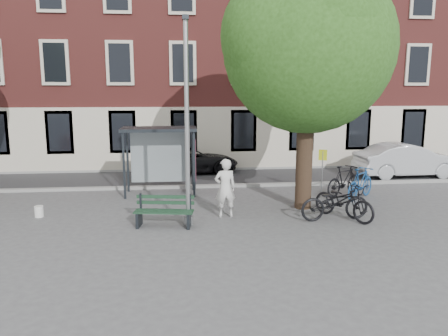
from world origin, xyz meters
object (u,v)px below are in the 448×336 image
Objects in this scene: lamppost at (187,133)px; bike_c at (344,201)px; painter at (225,188)px; bench at (164,213)px; car_dark at (191,160)px; bus_shelter at (170,145)px; bike_d at (344,181)px; bike_b at (360,183)px; notice_sign at (322,163)px; bike_a at (335,202)px; car_silver at (407,160)px.

lamppost is 5.39m from bike_c.
painter is 2.15m from bench.
lamppost reaches higher than car_dark.
bus_shelter reaches higher than bike_d.
lamppost is 2.30m from painter.
painter is 5.43m from bike_d.
bus_shelter is 1.43× the size of bike_b.
notice_sign is at bearing -10.70° from bus_shelter.
lamppost reaches higher than bike_a.
car_dark is at bearing -89.67° from painter.
painter reaches higher than bike_c.
bus_shelter reaches higher than bench.
car_silver is at bearing -87.61° from bike_b.
bike_c is (4.92, 0.08, -2.21)m from lamppost.
bike_b is at bearing 21.16° from lamppost.
painter is at bearing -179.85° from car_dark.
bike_a is (5.19, -4.12, -1.34)m from bus_shelter.
bus_shelter is 0.62× the size of car_dark.
bike_b is 1.58m from notice_sign.
notice_sign is at bearing -155.91° from painter.
painter is 3.48m from bike_a.
bus_shelter is at bearing 46.50° from bike_a.
bench is at bearing 16.35° from painter.
lamppost is 8.67m from car_dark.
bus_shelter is 0.60× the size of car_silver.
painter reaches higher than bike_a.
painter is at bearing 119.39° from car_silver.
bike_a is 0.46× the size of car_silver.
bike_d is (6.07, 3.07, -2.19)m from lamppost.
bike_c is at bearing 0.93° from lamppost.
notice_sign reaches higher than car_dark.
lamppost is 3.35× the size of bench.
bike_d reaches higher than bench.
bike_a is 8.60m from car_silver.
painter reaches higher than notice_sign.
car_dark reaches higher than bike_d.
painter is 5.60m from bike_b.
notice_sign is at bearing 51.37° from bike_c.
bench is 7.67m from bike_b.
car_silver is at bearing -154.62° from painter.
bike_c is 1.11× the size of bike_d.
notice_sign is at bearing 120.34° from car_silver.
painter is 0.96× the size of bike_b.
bike_b is 5.46m from car_silver.
car_silver is at bearing 38.93° from bench.
bike_d is at bearing 33.80° from bench.
bike_c is at bearing 164.37° from painter.
bus_shelter is at bearing 110.11° from bike_c.
lamppost reaches higher than bike_d.
notice_sign is at bearing -144.42° from car_dark.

